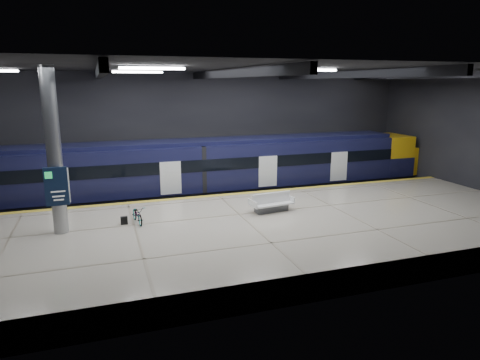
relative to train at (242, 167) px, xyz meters
name	(u,v)px	position (x,y,z in m)	size (l,w,h in m)	color
ground	(233,229)	(-2.34, -5.50, -2.06)	(30.00, 30.00, 0.00)	black
room_shell	(233,117)	(-2.34, -5.49, 3.66)	(30.10, 16.10, 8.05)	black
platform	(250,235)	(-2.34, -8.00, -1.51)	(30.00, 11.00, 1.10)	beige
safety_strip	(219,195)	(-2.34, -2.75, -0.95)	(30.00, 0.40, 0.01)	gold
rails	(207,200)	(-2.34, 0.00, -1.98)	(30.00, 1.52, 0.16)	gray
train	(242,167)	(0.00, 0.00, 0.00)	(29.40, 2.84, 3.79)	black
bench	(271,205)	(-0.70, -6.55, -0.62)	(2.26, 1.17, 0.95)	#595B60
bicycle	(137,214)	(-7.14, -6.26, -0.56)	(0.53, 1.52, 0.80)	#99999E
pannier_bag	(124,220)	(-7.74, -6.26, -0.78)	(0.30, 0.18, 0.35)	black
info_column	(54,154)	(-10.34, -6.52, 2.40)	(0.90, 0.78, 6.90)	#9EA0A5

